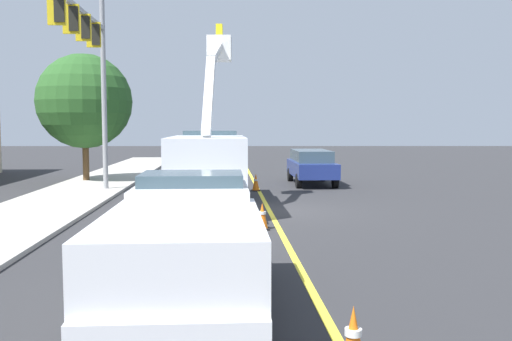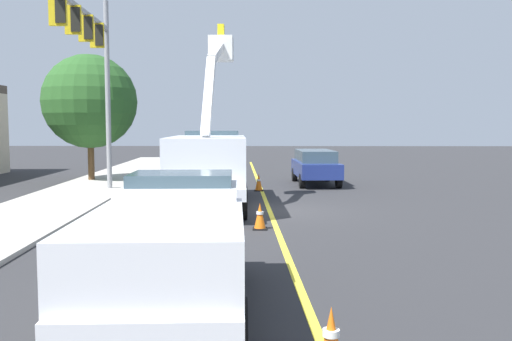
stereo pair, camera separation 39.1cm
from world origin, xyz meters
The scene contains 11 objects.
ground centered at (0.00, 0.00, 0.00)m, with size 120.00×120.00×0.00m, color #2D2D30.
sidewalk_far_side centered at (-0.41, 7.76, 0.06)m, with size 60.00×3.60×0.12m, color #B2ADA3.
lane_centre_stripe centered at (0.00, 0.00, 0.00)m, with size 50.00×0.16×0.01m, color yellow.
utility_bucket_truck centered at (1.30, 2.15, 1.60)m, with size 8.32×2.94×6.69m.
service_pickup_truck centered at (-10.15, 1.55, 1.12)m, with size 5.70×2.43×2.06m.
passing_minivan centered at (8.55, -2.31, 0.97)m, with size 4.89×2.16×1.69m.
traffic_cone_leading centered at (-12.11, -0.61, 0.40)m, with size 0.40×0.40×0.82m.
traffic_cone_mid_front centered at (-3.22, 0.30, 0.37)m, with size 0.40×0.40×0.75m.
traffic_cone_mid_rear centered at (5.79, 0.44, 0.38)m, with size 0.40×0.40×0.78m.
traffic_signal_mast centered at (3.27, 6.94, 5.75)m, with size 7.41×0.82×8.29m.
street_tree_right centered at (9.52, 9.12, 4.12)m, with size 4.78×4.78×6.52m.
Camera 1 is at (-18.20, 0.54, 2.88)m, focal length 38.13 mm.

